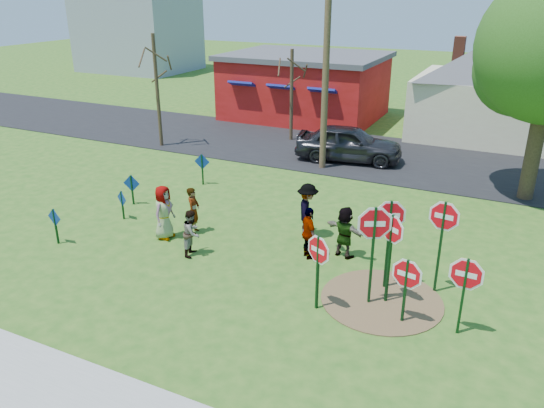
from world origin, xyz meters
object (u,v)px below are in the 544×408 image
(stop_sign_c, at_px, (391,239))
(stop_sign_d, at_px, (443,224))
(utility_pole, at_px, (326,58))
(stop_sign_b, at_px, (390,223))
(suv, at_px, (349,143))
(person_a, at_px, (164,212))
(stop_sign_a, at_px, (318,257))
(person_b, at_px, (193,210))

(stop_sign_c, xyz_separation_m, stop_sign_d, (1.07, 1.08, 0.16))
(utility_pole, bearing_deg, stop_sign_b, -60.01)
(stop_sign_d, distance_m, suv, 11.71)
(stop_sign_d, xyz_separation_m, person_a, (-8.59, -0.41, -1.09))
(stop_sign_a, xyz_separation_m, person_a, (-5.99, 1.74, -0.59))
(stop_sign_a, relative_size, person_a, 1.21)
(person_a, relative_size, suv, 0.37)
(stop_sign_d, distance_m, person_a, 8.67)
(stop_sign_b, distance_m, utility_pole, 10.81)
(stop_sign_a, xyz_separation_m, stop_sign_d, (2.60, 2.15, 0.50))
(stop_sign_b, xyz_separation_m, stop_sign_c, (0.22, -0.69, -0.11))
(stop_sign_a, distance_m, person_b, 5.94)
(stop_sign_a, relative_size, person_b, 1.36)
(stop_sign_a, distance_m, utility_pole, 11.94)
(stop_sign_a, relative_size, suv, 0.44)
(utility_pole, bearing_deg, stop_sign_d, -53.03)
(person_b, xyz_separation_m, suv, (2.20, 9.80, 0.08))
(person_a, relative_size, person_b, 1.13)
(person_a, xyz_separation_m, person_b, (0.64, 0.75, -0.10))
(utility_pole, bearing_deg, stop_sign_a, -70.14)
(stop_sign_a, xyz_separation_m, suv, (-3.16, 12.28, -0.61))
(stop_sign_d, height_order, suv, stop_sign_d)
(stop_sign_c, relative_size, person_b, 1.64)
(suv, bearing_deg, person_b, 157.86)
(person_a, distance_m, suv, 10.92)
(stop_sign_c, distance_m, utility_pole, 11.52)
(stop_sign_b, bearing_deg, stop_sign_c, -95.40)
(stop_sign_d, bearing_deg, suv, 127.63)
(person_b, xyz_separation_m, utility_pole, (1.46, 8.29, 4.08))
(stop_sign_a, bearing_deg, suv, 129.55)
(person_a, relative_size, utility_pole, 0.19)
(stop_sign_c, xyz_separation_m, suv, (-4.69, 11.22, -0.96))
(stop_sign_c, height_order, utility_pole, utility_pole)
(stop_sign_c, bearing_deg, suv, 143.88)
(utility_pole, bearing_deg, person_b, -100.01)
(stop_sign_d, xyz_separation_m, person_b, (-7.95, 0.34, -1.20))
(person_a, bearing_deg, suv, -16.82)
(stop_sign_c, xyz_separation_m, person_b, (-6.88, 1.42, -1.04))
(person_a, bearing_deg, stop_sign_d, -89.01)
(stop_sign_c, height_order, person_b, stop_sign_c)
(stop_sign_a, height_order, stop_sign_c, stop_sign_c)
(stop_sign_a, xyz_separation_m, stop_sign_c, (1.53, 1.07, 0.35))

